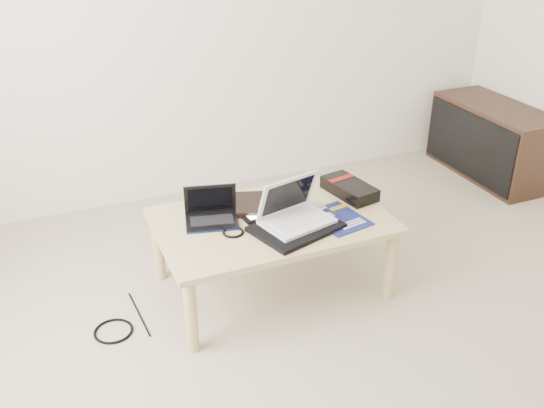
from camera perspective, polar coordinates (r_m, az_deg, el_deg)
name	(u,v)px	position (r m, az deg, el deg)	size (l,w,h in m)	color
ground	(381,376)	(2.66, 10.26, -15.67)	(4.00, 4.00, 0.00)	#BCAF98
coffee_table	(272,227)	(2.93, -0.05, -2.20)	(1.10, 0.70, 0.40)	tan
media_cabinet	(491,141)	(4.49, 19.96, 5.62)	(0.41, 0.90, 0.50)	#341E15
book	(263,204)	(3.01, -0.81, 0.02)	(0.34, 0.31, 0.03)	black
netbook	(211,214)	(2.88, -5.73, -0.94)	(0.28, 0.23, 0.18)	black
tablet	(262,210)	(2.97, -0.99, -0.56)	(0.26, 0.21, 0.01)	black
remote	(310,202)	(3.04, 3.57, 0.15)	(0.10, 0.21, 0.02)	silver
neoprene_sleeve	(296,227)	(2.81, 2.29, -2.21)	(0.39, 0.28, 0.02)	black
white_laptop	(294,212)	(2.82, 2.09, -0.80)	(0.36, 0.29, 0.22)	white
motherboard	(338,218)	(2.92, 6.25, -1.35)	(0.27, 0.32, 0.01)	#0C124D
gpu_box	(349,189)	(3.15, 7.29, 1.45)	(0.20, 0.33, 0.07)	black
cable_coil	(233,232)	(2.79, -3.68, -2.66)	(0.10, 0.10, 0.01)	black
floor_cable_coil	(113,331)	(2.93, -14.70, -11.49)	(0.18, 0.18, 0.01)	black
floor_cable_trail	(139,314)	(3.00, -12.40, -10.06)	(0.01, 0.01, 0.36)	black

